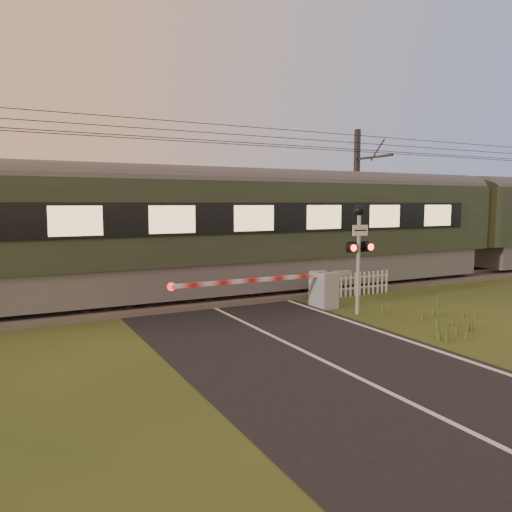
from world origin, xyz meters
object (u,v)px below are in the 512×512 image
crossing_signal (359,240)px  catenary_mast (357,200)px  picket_fence (350,284)px  boom_gate (317,288)px  train (464,223)px

crossing_signal → catenary_mast: bearing=51.8°
picket_fence → catenary_mast: bearing=49.4°
crossing_signal → picket_fence: (1.68, 2.50, -1.85)m
boom_gate → catenary_mast: bearing=42.4°
boom_gate → crossing_signal: size_ratio=1.89×
crossing_signal → catenary_mast: (5.20, 6.62, 1.22)m
boom_gate → picket_fence: bearing=27.0°
picket_fence → crossing_signal: bearing=-123.9°
boom_gate → picket_fence: boom_gate is taller
boom_gate → catenary_mast: size_ratio=0.93×
crossing_signal → picket_fence: crossing_signal is taller
crossing_signal → boom_gate: bearing=111.6°
boom_gate → crossing_signal: 2.21m
crossing_signal → picket_fence: bearing=56.1°
train → catenary_mast: catenary_mast is taller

